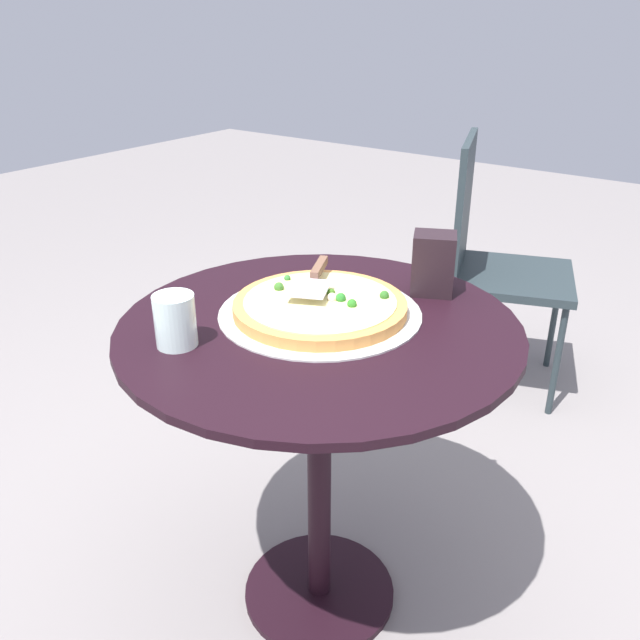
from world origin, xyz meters
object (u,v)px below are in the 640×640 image
patio_table (319,393)px  napkin_dispenser (433,264)px  pizza_server (314,277)px  patio_chair_far (491,252)px  drinking_cup (175,321)px  pizza_on_tray (320,307)px

patio_table → napkin_dispenser: (-0.11, -0.28, 0.24)m
pizza_server → napkin_dispenser: (-0.19, -0.19, 0.01)m
pizza_server → patio_chair_far: size_ratio=0.23×
patio_table → drinking_cup: size_ratio=8.08×
patio_table → pizza_server: bearing=-48.7°
pizza_server → drinking_cup: drinking_cup is taller
patio_table → patio_chair_far: (0.12, -1.23, -0.06)m
pizza_on_tray → drinking_cup: bearing=63.6°
pizza_on_tray → pizza_server: (0.05, -0.05, 0.04)m
patio_table → drinking_cup: (0.16, 0.24, 0.22)m
patio_table → pizza_server: size_ratio=3.90×
patio_table → pizza_server: pizza_server is taller
patio_table → napkin_dispenser: 0.38m
patio_chair_far → drinking_cup: bearing=88.5°
drinking_cup → patio_chair_far: 1.50m
patio_table → drinking_cup: bearing=55.6°
pizza_on_tray → pizza_server: size_ratio=2.01×
pizza_on_tray → napkin_dispenser: bearing=-119.4°
patio_table → drinking_cup: drinking_cup is taller
pizza_on_tray → napkin_dispenser: size_ratio=3.10×
patio_chair_far → napkin_dispenser: bearing=103.7°
pizza_server → patio_chair_far: (0.05, -1.15, -0.28)m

